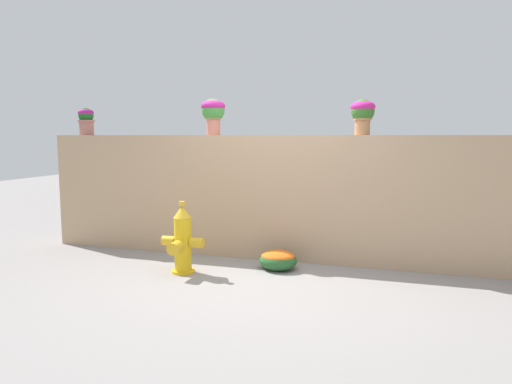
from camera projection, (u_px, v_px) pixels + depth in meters
The scene contains 7 objects.
ground_plane at pixel (260, 278), 5.29m from camera, with size 24.00×24.00×0.00m, color gray.
stone_wall at pixel (281, 197), 6.09m from camera, with size 6.61×0.38×1.61m, color tan.
potted_plant_0 at pixel (86, 119), 6.80m from camera, with size 0.24×0.24×0.39m.
potted_plant_1 at pixel (213, 112), 6.25m from camera, with size 0.32×0.32×0.48m.
potted_plant_2 at pixel (363, 112), 5.63m from camera, with size 0.30×0.30×0.43m.
fire_hydrant at pixel (182, 241), 5.44m from camera, with size 0.51×0.41×0.84m.
flower_bush_left at pixel (278, 259), 5.61m from camera, with size 0.46×0.41×0.24m.
Camera 1 is at (1.46, -4.92, 1.60)m, focal length 32.81 mm.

